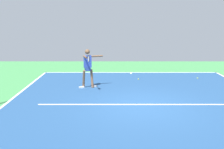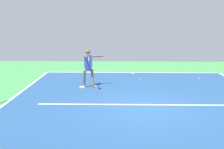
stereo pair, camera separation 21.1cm
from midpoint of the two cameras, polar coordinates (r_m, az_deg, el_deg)
The scene contains 9 objects.
ground_plane at distance 9.83m, azimuth 6.04°, elevation -6.74°, with size 20.95×20.95×0.00m, color #428E4C.
court_surface at distance 9.82m, azimuth 6.04°, elevation -6.73°, with size 10.44×12.49×0.00m, color navy.
court_line_baseline_near at distance 15.80m, azimuth 3.75°, elevation 0.46°, with size 10.44×0.10×0.01m, color white.
court_line_sideline_right at distance 10.62m, azimuth -23.12°, elevation -6.21°, with size 0.10×12.49×0.01m, color white.
court_line_service at distance 9.92m, azimuth 5.98°, elevation -6.53°, with size 7.83×0.10×0.01m, color white.
court_line_centre_mark at distance 15.60m, azimuth 3.79°, elevation 0.31°, with size 0.10×0.30×0.01m, color white.
tennis_player at distance 12.11m, azimuth -5.78°, elevation 1.95°, with size 1.12×1.34×1.82m.
tennis_ball_near_player at distance 14.81m, azimuth 17.82°, elevation -0.75°, with size 0.07×0.07×0.07m, color #CCE033.
tennis_ball_by_baseline at distance 13.93m, azimuth 5.36°, elevation -1.00°, with size 0.07×0.07×0.07m, color yellow.
Camera 1 is at (1.12, 9.26, 3.13)m, focal length 41.81 mm.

